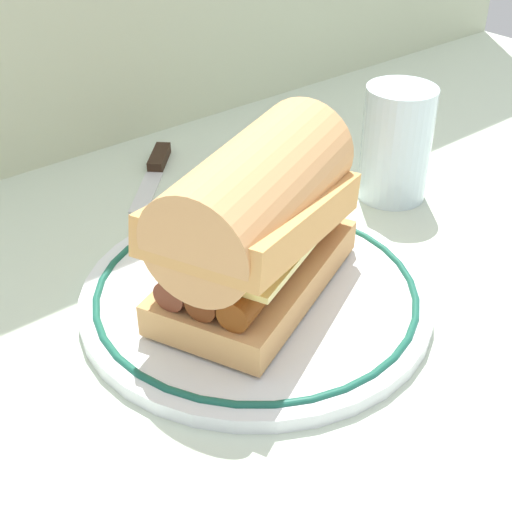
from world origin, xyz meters
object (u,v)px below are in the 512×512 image
Objects in this scene: plate at (256,294)px; butter_knife at (154,171)px; sausage_sandwich at (256,219)px; drinking_glass at (395,151)px.

plate is 0.25m from butter_knife.
plate is 0.07m from sausage_sandwich.
drinking_glass reaches higher than butter_knife.
drinking_glass is 0.25m from butter_knife.
sausage_sandwich is at bearing -103.14° from butter_knife.
sausage_sandwich reaches higher than drinking_glass.
drinking_glass is 1.00× the size of butter_knife.
drinking_glass is at bearing -10.34° from sausage_sandwich.
drinking_glass reaches higher than plate.
butter_knife is at bearing 76.86° from plate.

